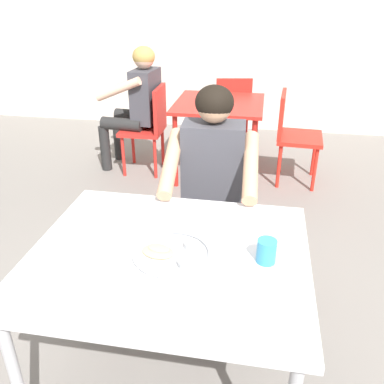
{
  "coord_description": "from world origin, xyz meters",
  "views": [
    {
      "loc": [
        0.31,
        -1.31,
        1.68
      ],
      "look_at": [
        0.03,
        0.24,
        0.88
      ],
      "focal_mm": 38.23,
      "sensor_mm": 36.0,
      "label": 1
    }
  ],
  "objects_px": {
    "drinking_cup": "(267,250)",
    "chair_red_far": "(232,109)",
    "table_foreground": "(169,267)",
    "chair_red_left": "(150,124)",
    "chair_red_right": "(292,131)",
    "chair_foreground": "(214,200)",
    "thali_tray": "(172,253)",
    "patron_background": "(137,98)",
    "diner_foreground": "(211,180)",
    "table_background_red": "(219,112)"
  },
  "relations": [
    {
      "from": "thali_tray",
      "to": "chair_red_right",
      "type": "xyz_separation_m",
      "value": [
        0.58,
        2.37,
        -0.25
      ]
    },
    {
      "from": "thali_tray",
      "to": "chair_red_right",
      "type": "height_order",
      "value": "chair_red_right"
    },
    {
      "from": "diner_foreground",
      "to": "chair_red_right",
      "type": "xyz_separation_m",
      "value": [
        0.52,
        1.65,
        -0.23
      ]
    },
    {
      "from": "chair_red_left",
      "to": "patron_background",
      "type": "height_order",
      "value": "patron_background"
    },
    {
      "from": "chair_foreground",
      "to": "table_background_red",
      "type": "distance_m",
      "value": 1.5
    },
    {
      "from": "table_foreground",
      "to": "table_background_red",
      "type": "xyz_separation_m",
      "value": [
        -0.08,
        2.41,
        -0.04
      ]
    },
    {
      "from": "table_foreground",
      "to": "diner_foreground",
      "type": "bearing_deg",
      "value": 83.62
    },
    {
      "from": "drinking_cup",
      "to": "patron_background",
      "type": "distance_m",
      "value": 2.72
    },
    {
      "from": "drinking_cup",
      "to": "patron_background",
      "type": "height_order",
      "value": "patron_background"
    },
    {
      "from": "drinking_cup",
      "to": "table_background_red",
      "type": "xyz_separation_m",
      "value": [
        -0.46,
        2.4,
        -0.16
      ]
    },
    {
      "from": "drinking_cup",
      "to": "chair_red_far",
      "type": "height_order",
      "value": "same"
    },
    {
      "from": "thali_tray",
      "to": "patron_background",
      "type": "relative_size",
      "value": 0.26
    },
    {
      "from": "diner_foreground",
      "to": "drinking_cup",
      "type": "bearing_deg",
      "value": -66.36
    },
    {
      "from": "chair_red_left",
      "to": "chair_red_far",
      "type": "distance_m",
      "value": 1.0
    },
    {
      "from": "thali_tray",
      "to": "diner_foreground",
      "type": "height_order",
      "value": "diner_foreground"
    },
    {
      "from": "chair_red_far",
      "to": "diner_foreground",
      "type": "bearing_deg",
      "value": -87.98
    },
    {
      "from": "chair_red_left",
      "to": "chair_red_right",
      "type": "xyz_separation_m",
      "value": [
        1.33,
        0.0,
        0.01
      ]
    },
    {
      "from": "patron_background",
      "to": "table_background_red",
      "type": "bearing_deg",
      "value": -0.71
    },
    {
      "from": "table_foreground",
      "to": "chair_red_far",
      "type": "relative_size",
      "value": 1.34
    },
    {
      "from": "thali_tray",
      "to": "table_background_red",
      "type": "distance_m",
      "value": 2.43
    },
    {
      "from": "chair_foreground",
      "to": "chair_red_far",
      "type": "xyz_separation_m",
      "value": [
        -0.07,
        2.12,
        -0.01
      ]
    },
    {
      "from": "thali_tray",
      "to": "patron_background",
      "type": "xyz_separation_m",
      "value": [
        -0.89,
        2.44,
        -0.03
      ]
    },
    {
      "from": "table_foreground",
      "to": "patron_background",
      "type": "distance_m",
      "value": 2.57
    },
    {
      "from": "drinking_cup",
      "to": "chair_foreground",
      "type": "xyz_separation_m",
      "value": [
        -0.31,
        0.91,
        -0.29
      ]
    },
    {
      "from": "chair_foreground",
      "to": "table_background_red",
      "type": "bearing_deg",
      "value": 95.61
    },
    {
      "from": "table_foreground",
      "to": "chair_red_left",
      "type": "height_order",
      "value": "chair_red_left"
    },
    {
      "from": "thali_tray",
      "to": "drinking_cup",
      "type": "bearing_deg",
      "value": 4.02
    },
    {
      "from": "drinking_cup",
      "to": "chair_foreground",
      "type": "distance_m",
      "value": 1.01
    },
    {
      "from": "chair_red_far",
      "to": "table_foreground",
      "type": "bearing_deg",
      "value": -89.92
    },
    {
      "from": "table_background_red",
      "to": "chair_red_far",
      "type": "bearing_deg",
      "value": 83.54
    },
    {
      "from": "table_background_red",
      "to": "diner_foreground",
      "type": "bearing_deg",
      "value": -84.83
    },
    {
      "from": "chair_red_far",
      "to": "chair_red_right",
      "type": "bearing_deg",
      "value": -48.54
    },
    {
      "from": "chair_foreground",
      "to": "patron_background",
      "type": "relative_size",
      "value": 0.71
    },
    {
      "from": "table_foreground",
      "to": "chair_foreground",
      "type": "bearing_deg",
      "value": 85.63
    },
    {
      "from": "chair_red_far",
      "to": "chair_red_left",
      "type": "bearing_deg",
      "value": -136.51
    },
    {
      "from": "chair_foreground",
      "to": "diner_foreground",
      "type": "xyz_separation_m",
      "value": [
        0.01,
        -0.22,
        0.24
      ]
    },
    {
      "from": "thali_tray",
      "to": "chair_foreground",
      "type": "distance_m",
      "value": 0.97
    },
    {
      "from": "diner_foreground",
      "to": "chair_red_right",
      "type": "height_order",
      "value": "diner_foreground"
    },
    {
      "from": "table_foreground",
      "to": "chair_red_right",
      "type": "bearing_deg",
      "value": 75.69
    },
    {
      "from": "table_foreground",
      "to": "thali_tray",
      "type": "height_order",
      "value": "thali_tray"
    },
    {
      "from": "table_foreground",
      "to": "drinking_cup",
      "type": "distance_m",
      "value": 0.4
    },
    {
      "from": "table_foreground",
      "to": "chair_foreground",
      "type": "height_order",
      "value": "chair_foreground"
    },
    {
      "from": "chair_foreground",
      "to": "patron_background",
      "type": "xyz_separation_m",
      "value": [
        -0.94,
        1.5,
        0.22
      ]
    },
    {
      "from": "chair_foreground",
      "to": "thali_tray",
      "type": "bearing_deg",
      "value": -93.2
    },
    {
      "from": "drinking_cup",
      "to": "table_foreground",
      "type": "bearing_deg",
      "value": -178.77
    },
    {
      "from": "thali_tray",
      "to": "drinking_cup",
      "type": "height_order",
      "value": "drinking_cup"
    },
    {
      "from": "diner_foreground",
      "to": "chair_red_left",
      "type": "xyz_separation_m",
      "value": [
        -0.81,
        1.65,
        -0.24
      ]
    },
    {
      "from": "chair_red_right",
      "to": "chair_red_far",
      "type": "distance_m",
      "value": 0.91
    },
    {
      "from": "table_foreground",
      "to": "chair_red_left",
      "type": "bearing_deg",
      "value": 107.28
    },
    {
      "from": "table_background_red",
      "to": "patron_background",
      "type": "height_order",
      "value": "patron_background"
    }
  ]
}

